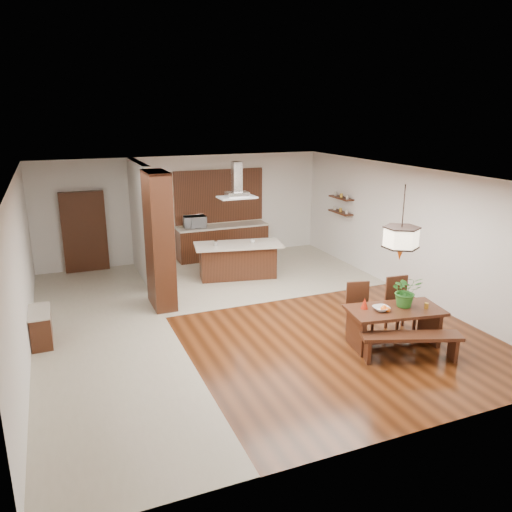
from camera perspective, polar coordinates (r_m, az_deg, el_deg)
name	(u,v)px	position (r m, az deg, el deg)	size (l,w,h in m)	color
room_shell	(242,218)	(9.74, -1.64, 4.40)	(9.00, 9.04, 2.92)	#391A0A
tile_hallway	(105,338)	(9.81, -16.91, -8.91)	(2.50, 9.00, 0.01)	#B5AD97
tile_kitchen	(253,273)	(12.97, -0.33, -1.99)	(5.50, 4.00, 0.01)	#B5AD97
soffit_band	(241,175)	(9.61, -1.68, 9.22)	(8.00, 9.00, 0.02)	#3E1B0F
partition_pier	(159,241)	(10.63, -11.01, 1.73)	(0.45, 1.00, 2.90)	black
partition_stub	(141,221)	(12.65, -12.96, 3.91)	(0.18, 2.40, 2.90)	silver
hallway_console	(41,327)	(9.86, -23.35, -7.47)	(0.37, 0.88, 0.63)	black
hallway_doorway	(84,232)	(13.67, -19.02, 2.61)	(1.10, 0.20, 2.10)	black
rear_counter	(223,242)	(14.28, -3.83, 1.66)	(2.60, 0.62, 0.95)	black
kitchen_window	(219,196)	(14.26, -4.26, 6.86)	(2.60, 0.08, 1.50)	olive
shelf_lower	(340,212)	(13.86, 9.63, 4.94)	(0.26, 0.90, 0.04)	black
shelf_upper	(341,198)	(13.79, 9.71, 6.57)	(0.26, 0.90, 0.04)	black
dining_table	(394,318)	(9.27, 15.53, -6.88)	(1.78, 1.09, 0.69)	black
dining_bench	(410,347)	(8.91, 17.23, -9.94)	(1.67, 0.37, 0.47)	black
dining_chair_left	(360,310)	(9.51, 11.85, -6.10)	(0.44, 0.44, 0.99)	black
dining_chair_right	(401,305)	(9.87, 16.28, -5.45)	(0.46, 0.46, 1.04)	black
pendant_lantern	(402,223)	(8.76, 16.38, 3.63)	(0.64, 0.64, 1.31)	#FFECC3
foliage_plant	(406,291)	(9.26, 16.78, -3.84)	(0.53, 0.46, 0.59)	#2C6F25
fruit_bowl	(381,309)	(9.05, 14.12, -5.85)	(0.28, 0.28, 0.07)	beige
napkin_cone	(365,303)	(9.04, 12.31, -5.30)	(0.13, 0.13, 0.20)	#B0200C
gold_ornament	(426,306)	(9.36, 18.90, -5.41)	(0.07, 0.07, 0.10)	gold
kitchen_island	(238,260)	(12.54, -2.11, -0.48)	(2.29, 1.33, 0.89)	black
range_hood	(237,180)	(12.12, -2.21, 8.66)	(0.90, 0.55, 0.87)	silver
island_cup	(253,241)	(12.46, -0.40, 1.69)	(0.11, 0.11, 0.09)	silver
microwave	(195,222)	(13.91, -7.02, 3.89)	(0.60, 0.41, 0.33)	#B7BABE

